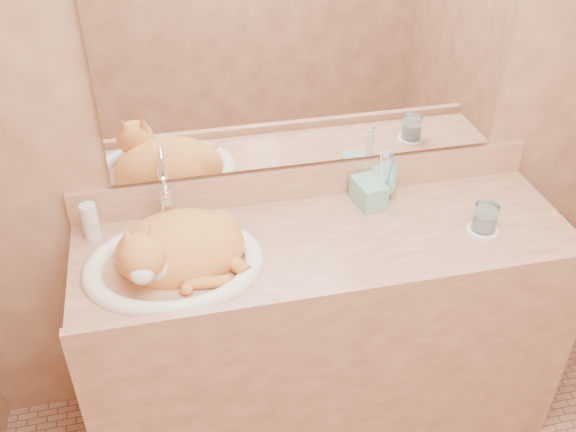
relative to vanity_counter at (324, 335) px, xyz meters
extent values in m
cube|color=brown|center=(0.00, 0.28, 0.82)|extent=(2.40, 0.02, 2.50)
cube|color=white|center=(0.00, 0.26, 0.97)|extent=(1.30, 0.02, 0.80)
imported|color=#78C0AB|center=(0.20, 0.11, 0.52)|extent=(0.10, 0.10, 0.19)
imported|color=#78C0AB|center=(0.24, 0.17, 0.48)|extent=(0.14, 0.14, 0.11)
cylinder|color=white|center=(0.50, -0.06, 0.43)|extent=(0.11, 0.11, 0.01)
cylinder|color=silver|center=(0.50, -0.06, 0.48)|extent=(0.08, 0.08, 0.09)
cylinder|color=white|center=(-0.73, 0.18, 0.49)|extent=(0.05, 0.05, 0.12)
camera|label=1|loc=(-0.48, -1.54, 1.67)|focal=40.00mm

